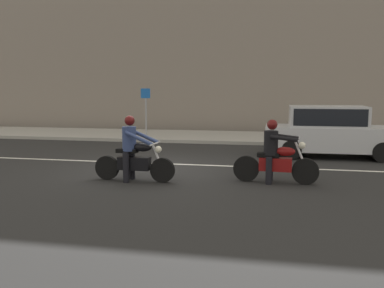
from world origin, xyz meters
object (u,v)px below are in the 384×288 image
(street_sign_post, at_px, (146,107))
(parked_sedan_silver, at_px, (331,131))
(motorcycle_with_rider_black_leather, at_px, (275,157))
(motorcycle_with_rider_denim_blue, at_px, (134,155))

(street_sign_post, bearing_deg, parked_sedan_silver, -25.58)
(motorcycle_with_rider_black_leather, xyz_separation_m, street_sign_post, (-5.84, 8.03, 0.86))
(motorcycle_with_rider_denim_blue, relative_size, parked_sedan_silver, 0.46)
(motorcycle_with_rider_denim_blue, distance_m, motorcycle_with_rider_black_leather, 3.46)
(parked_sedan_silver, distance_m, street_sign_post, 8.52)
(motorcycle_with_rider_denim_blue, distance_m, street_sign_post, 8.89)
(motorcycle_with_rider_denim_blue, bearing_deg, street_sign_post, 105.87)
(motorcycle_with_rider_denim_blue, height_order, street_sign_post, street_sign_post)
(street_sign_post, bearing_deg, motorcycle_with_rider_black_leather, -53.97)
(motorcycle_with_rider_denim_blue, xyz_separation_m, parked_sedan_silver, (5.24, 4.84, 0.22))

